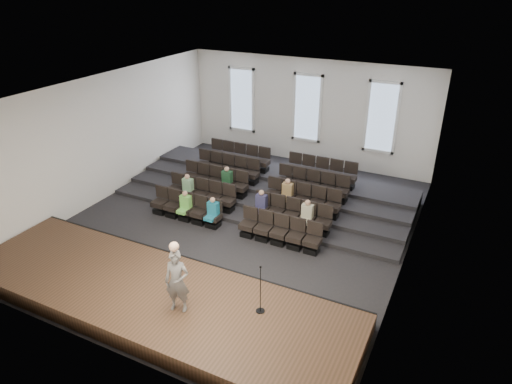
# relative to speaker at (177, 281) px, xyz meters

# --- Properties ---
(ground) EXTENTS (14.00, 14.00, 0.00)m
(ground) POSITION_rel_speaker_xyz_m (-1.17, 5.42, -1.39)
(ground) COLOR black
(ground) RESTS_ON ground
(ceiling) EXTENTS (12.00, 14.00, 0.02)m
(ceiling) POSITION_rel_speaker_xyz_m (-1.17, 5.42, 3.62)
(ceiling) COLOR white
(ceiling) RESTS_ON ground
(wall_back) EXTENTS (12.00, 0.04, 5.00)m
(wall_back) POSITION_rel_speaker_xyz_m (-1.17, 12.44, 1.11)
(wall_back) COLOR silver
(wall_back) RESTS_ON ground
(wall_front) EXTENTS (12.00, 0.04, 5.00)m
(wall_front) POSITION_rel_speaker_xyz_m (-1.17, -1.60, 1.11)
(wall_front) COLOR silver
(wall_front) RESTS_ON ground
(wall_left) EXTENTS (0.04, 14.00, 5.00)m
(wall_left) POSITION_rel_speaker_xyz_m (-7.19, 5.42, 1.11)
(wall_left) COLOR silver
(wall_left) RESTS_ON ground
(wall_right) EXTENTS (0.04, 14.00, 5.00)m
(wall_right) POSITION_rel_speaker_xyz_m (4.85, 5.42, 1.11)
(wall_right) COLOR silver
(wall_right) RESTS_ON ground
(stage) EXTENTS (11.80, 3.60, 0.50)m
(stage) POSITION_rel_speaker_xyz_m (-1.17, 0.32, -1.14)
(stage) COLOR #462C1E
(stage) RESTS_ON ground
(stage_lip) EXTENTS (11.80, 0.06, 0.52)m
(stage_lip) POSITION_rel_speaker_xyz_m (-1.17, 2.09, -1.14)
(stage_lip) COLOR black
(stage_lip) RESTS_ON ground
(risers) EXTENTS (11.80, 4.80, 0.60)m
(risers) POSITION_rel_speaker_xyz_m (-1.17, 8.59, -1.19)
(risers) COLOR black
(risers) RESTS_ON ground
(seating_rows) EXTENTS (6.80, 4.70, 1.67)m
(seating_rows) POSITION_rel_speaker_xyz_m (-1.17, 6.96, -0.71)
(seating_rows) COLOR black
(seating_rows) RESTS_ON ground
(windows) EXTENTS (8.44, 0.10, 3.24)m
(windows) POSITION_rel_speaker_xyz_m (-1.17, 12.37, 1.31)
(windows) COLOR white
(windows) RESTS_ON wall_back
(audience) EXTENTS (5.45, 2.64, 1.10)m
(audience) POSITION_rel_speaker_xyz_m (-1.45, 5.87, -0.56)
(audience) COLOR #71CD52
(audience) RESTS_ON seating_rows
(speaker) EXTENTS (0.74, 0.59, 1.78)m
(speaker) POSITION_rel_speaker_xyz_m (0.00, 0.00, 0.00)
(speaker) COLOR #5E5B59
(speaker) RESTS_ON stage
(mic_stand) EXTENTS (0.24, 0.24, 1.42)m
(mic_stand) POSITION_rel_speaker_xyz_m (1.95, 0.86, -0.46)
(mic_stand) COLOR black
(mic_stand) RESTS_ON stage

